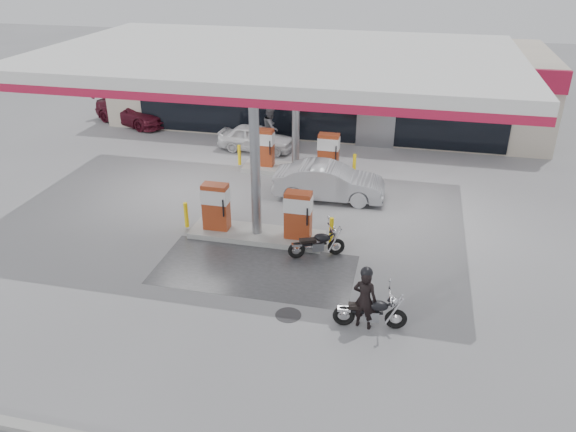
% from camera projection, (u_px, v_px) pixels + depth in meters
% --- Properties ---
extents(ground, '(90.00, 90.00, 0.00)m').
position_uv_depth(ground, '(239.00, 267.00, 17.08)').
color(ground, gray).
rests_on(ground, ground).
extents(wet_patch, '(6.00, 3.00, 0.00)m').
position_uv_depth(wet_patch, '(255.00, 269.00, 16.98)').
color(wet_patch, '#4C4C4F').
rests_on(wet_patch, ground).
extents(drain_cover, '(0.70, 0.70, 0.01)m').
position_uv_depth(drain_cover, '(288.00, 315.00, 14.93)').
color(drain_cover, '#38383A').
rests_on(drain_cover, ground).
extents(store_building, '(22.00, 8.22, 4.00)m').
position_uv_depth(store_building, '(328.00, 83.00, 30.07)').
color(store_building, beige).
rests_on(store_building, ground).
extents(canopy, '(16.00, 10.02, 5.51)m').
position_uv_depth(canopy, '(278.00, 60.00, 19.08)').
color(canopy, silver).
rests_on(canopy, ground).
extents(pump_island_near, '(5.14, 1.30, 1.78)m').
position_uv_depth(pump_island_near, '(257.00, 218.00, 18.51)').
color(pump_island_near, '#9E9E99').
rests_on(pump_island_near, ground).
extents(pump_island_far, '(5.14, 1.30, 1.78)m').
position_uv_depth(pump_island_far, '(296.00, 156.00, 23.74)').
color(pump_island_far, '#9E9E99').
rests_on(pump_island_far, ground).
extents(main_motorcycle, '(1.91, 0.73, 0.98)m').
position_uv_depth(main_motorcycle, '(371.00, 313.00, 14.31)').
color(main_motorcycle, black).
rests_on(main_motorcycle, ground).
extents(biker_main, '(0.67, 0.51, 1.68)m').
position_uv_depth(biker_main, '(365.00, 299.00, 14.14)').
color(biker_main, black).
rests_on(biker_main, ground).
extents(parked_motorcycle, '(1.73, 0.93, 0.94)m').
position_uv_depth(parked_motorcycle, '(318.00, 244.00, 17.51)').
color(parked_motorcycle, black).
rests_on(parked_motorcycle, ground).
extents(sedan_white, '(3.62, 1.60, 1.21)m').
position_uv_depth(sedan_white, '(256.00, 138.00, 26.18)').
color(sedan_white, silver).
rests_on(sedan_white, ground).
extents(attendant, '(0.77, 0.98, 1.95)m').
position_uv_depth(attendant, '(271.00, 127.00, 26.42)').
color(attendant, '#535358').
rests_on(attendant, ground).
extents(hatchback_silver, '(4.24, 1.61, 1.38)m').
position_uv_depth(hatchback_silver, '(329.00, 182.00, 21.28)').
color(hatchback_silver, '#A3A5AB').
rests_on(hatchback_silver, ground).
extents(parked_car_left, '(5.08, 3.61, 1.37)m').
position_uv_depth(parked_car_left, '(132.00, 111.00, 29.97)').
color(parked_car_left, '#571323').
rests_on(parked_car_left, ground).
extents(parked_car_right, '(4.55, 2.78, 1.18)m').
position_uv_depth(parked_car_right, '(486.00, 130.00, 27.35)').
color(parked_car_right, '#151A47').
rests_on(parked_car_right, ground).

